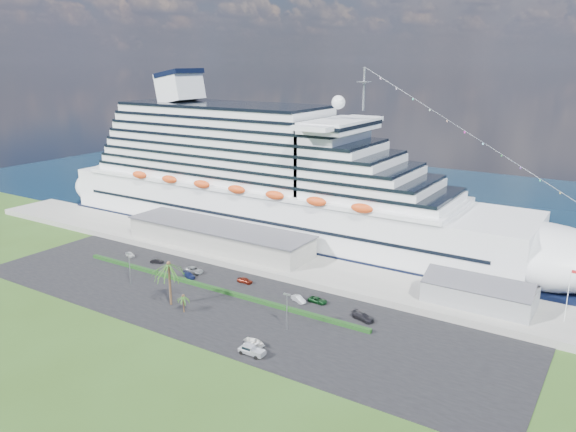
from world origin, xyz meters
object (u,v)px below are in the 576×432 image
Objects in this scene: cruise_ship at (272,185)px; pickup_truck at (251,350)px; parked_car_3 at (189,275)px; boat_trailer at (254,342)px.

cruise_ship is 34.46× the size of pickup_truck.
cruise_ship is at bearing 121.09° from pickup_truck.
parked_car_3 is at bearing 147.84° from pickup_truck.
parked_car_3 is 42.08m from boat_trailer.
cruise_ship reaches higher than boat_trailer.
parked_car_3 is at bearing -85.53° from cruise_ship.
cruise_ship reaches higher than pickup_truck.
cruise_ship is 47.80m from parked_car_3.
pickup_truck is 3.36m from boat_trailer.
boat_trailer is (-1.47, 3.02, -0.06)m from pickup_truck.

